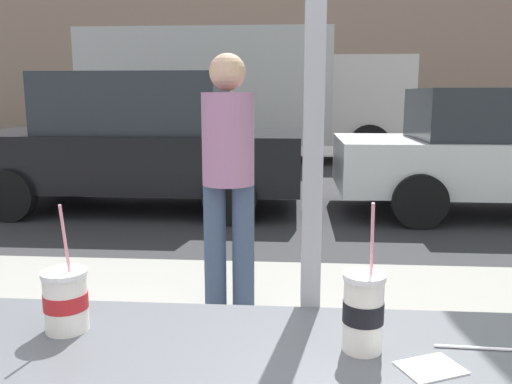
% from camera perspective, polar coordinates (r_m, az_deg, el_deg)
% --- Properties ---
extents(ground_plane, '(60.00, 60.00, 0.00)m').
position_cam_1_polar(ground_plane, '(9.38, 4.48, 1.08)').
color(ground_plane, '#2D2D30').
extents(sidewalk_strip, '(16.00, 2.80, 0.15)m').
position_cam_1_polar(sidewalk_strip, '(3.21, 4.79, -16.64)').
color(sidewalk_strip, gray).
rests_on(sidewalk_strip, ground).
extents(building_facade_far, '(28.00, 1.20, 6.17)m').
position_cam_1_polar(building_facade_far, '(22.68, 4.51, 14.42)').
color(building_facade_far, gray).
rests_on(building_facade_far, ground).
extents(soda_cup_left, '(0.09, 0.09, 0.33)m').
position_cam_1_polar(soda_cup_left, '(1.17, 11.51, -12.47)').
color(soda_cup_left, white).
rests_on(soda_cup_left, window_counter).
extents(soda_cup_right, '(0.10, 0.10, 0.30)m').
position_cam_1_polar(soda_cup_right, '(1.32, -19.87, -10.86)').
color(soda_cup_right, white).
rests_on(soda_cup_right, window_counter).
extents(loose_straw, '(0.19, 0.01, 0.01)m').
position_cam_1_polar(loose_straw, '(1.28, 23.01, -15.26)').
color(loose_straw, white).
rests_on(loose_straw, window_counter).
extents(napkin_wrapper, '(0.15, 0.13, 0.00)m').
position_cam_1_polar(napkin_wrapper, '(1.17, 18.34, -17.60)').
color(napkin_wrapper, white).
rests_on(napkin_wrapper, window_counter).
extents(parked_car_black, '(4.37, 1.99, 1.81)m').
position_cam_1_polar(parked_car_black, '(7.30, -12.59, 5.31)').
color(parked_car_black, black).
rests_on(parked_car_black, ground).
extents(box_truck, '(7.32, 2.44, 2.95)m').
position_cam_1_polar(box_truck, '(12.49, -1.70, 10.90)').
color(box_truck, beige).
rests_on(box_truck, ground).
extents(pedestrian, '(0.32, 0.32, 1.63)m').
position_cam_1_polar(pedestrian, '(3.25, -3.00, 2.46)').
color(pedestrian, '#394864').
rests_on(pedestrian, sidewalk_strip).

